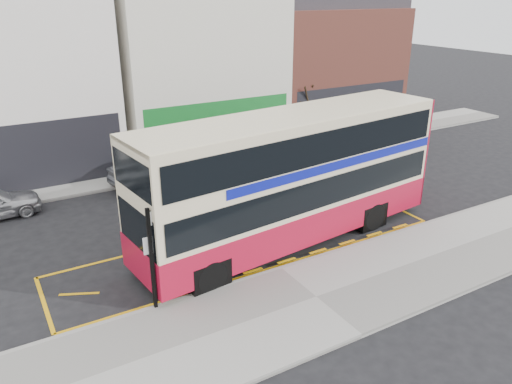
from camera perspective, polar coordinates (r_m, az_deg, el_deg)
ground at (r=16.81m, az=2.16°, el=-8.48°), size 120.00×120.00×0.00m
pavement at (r=15.18m, az=6.89°, el=-12.00°), size 40.00×4.00×0.15m
kerb at (r=16.50m, az=2.86°, el=-8.82°), size 40.00×0.15×0.15m
far_pavement at (r=25.89m, az=-10.92°, el=2.60°), size 50.00×3.00×0.15m
road_markings at (r=18.00m, az=-0.57°, el=-6.23°), size 14.00×3.40×0.01m
terrace_left at (r=27.46m, az=-25.86°, el=13.24°), size 8.00×8.01×11.80m
terrace_green_shop at (r=29.63m, az=-7.79°, el=15.18°), size 9.00×8.01×11.30m
terrace_right at (r=34.15m, az=6.81°, el=15.29°), size 9.00×8.01×10.30m
double_decker_bus at (r=17.55m, az=4.22°, el=1.78°), size 11.98×3.99×4.69m
bus_stop_post at (r=13.96m, az=-11.70°, el=-6.41°), size 0.76×0.14×3.07m
car_grey at (r=24.01m, az=-11.19°, el=2.69°), size 4.68×2.45×1.47m
car_white at (r=27.69m, az=6.01°, el=5.63°), size 5.18×2.20×1.49m
street_tree_right at (r=29.47m, az=5.04°, el=11.30°), size 2.08×2.08×4.50m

